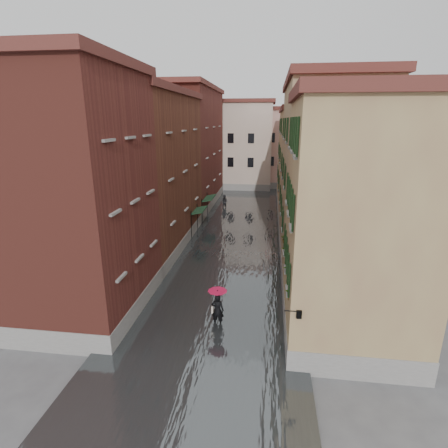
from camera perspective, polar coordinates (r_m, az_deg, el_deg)
The scene contains 16 objects.
ground at distance 21.91m, azimuth -1.20°, elevation -12.34°, with size 120.00×120.00×0.00m, color #505052.
floodwater at distance 33.75m, azimuth 2.14°, elevation -1.50°, with size 10.00×60.00×0.20m, color #3F4446.
building_left_near at distance 20.07m, azimuth -22.45°, elevation 3.54°, with size 6.00×8.00×13.00m, color brown.
building_left_mid at distance 29.97m, azimuth -12.06°, elevation 7.93°, with size 6.00×14.00×12.50m, color brown.
building_left_far at distance 44.22m, azimuth -5.61°, elevation 11.91°, with size 6.00×16.00×14.00m, color brown.
building_right_near at distance 18.07m, azimuth 20.16°, elevation -0.03°, with size 6.00×8.00×11.50m, color #8F684A.
building_right_mid at distance 28.52m, azimuth 15.76°, elevation 7.74°, with size 6.00×14.00×13.00m, color #9A7B5D.
building_right_far at distance 43.39m, azimuth 13.04°, elevation 9.82°, with size 6.00×16.00×11.50m, color #8F684A.
building_end_cream at distance 57.39m, azimuth 1.61°, elevation 12.56°, with size 12.00×9.00×13.00m, color beige.
building_end_pink at distance 59.19m, azimuth 10.71°, elevation 11.93°, with size 10.00×9.00×12.00m, color #D1A192.
awning_near at distance 32.62m, azimuth -4.10°, elevation 2.14°, with size 1.09×2.75×2.80m.
awning_far at distance 37.64m, azimuth -2.49°, elevation 4.16°, with size 1.09×3.21×2.80m.
wall_lantern at distance 15.07m, azimuth 12.07°, elevation -14.12°, with size 0.71×0.22×0.35m.
window_planters at distance 19.48m, azimuth 10.47°, elevation -5.04°, with size 0.59×8.32×0.84m.
pedestrian_main at distance 18.91m, azimuth -1.06°, elevation -13.00°, with size 1.03×1.03×2.06m.
pedestrian_far at distance 43.10m, azimuth 0.09°, elevation 3.61°, with size 0.84×0.66×1.74m, color black.
Camera 1 is at (2.96, -18.93, 10.64)m, focal length 28.00 mm.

